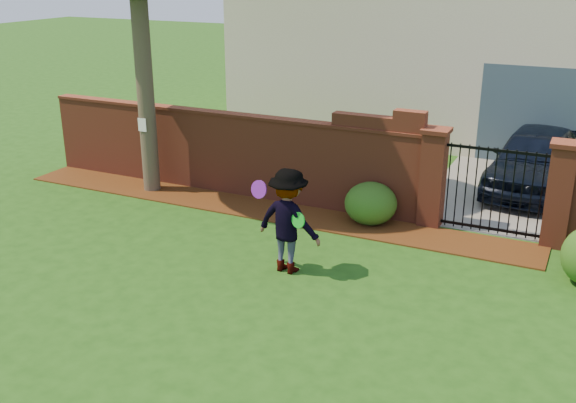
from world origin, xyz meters
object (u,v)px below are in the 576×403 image
at_px(man, 287,222).
at_px(frisbee_green, 298,220).
at_px(car, 533,162).
at_px(frisbee_purple, 259,189).

height_order(man, frisbee_green, man).
xyz_separation_m(car, frisbee_purple, (-3.56, -5.76, 0.63)).
distance_m(man, frisbee_purple, 0.68).
height_order(car, frisbee_purple, frisbee_purple).
bearing_deg(man, frisbee_purple, 6.10).
xyz_separation_m(man, frisbee_green, (0.26, -0.15, 0.12)).
xyz_separation_m(car, frisbee_green, (-2.80, -5.92, 0.29)).
xyz_separation_m(frisbee_purple, frisbee_green, (0.76, -0.16, -0.34)).
xyz_separation_m(man, frisbee_purple, (-0.50, 0.01, 0.46)).
bearing_deg(frisbee_purple, frisbee_green, -11.58).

